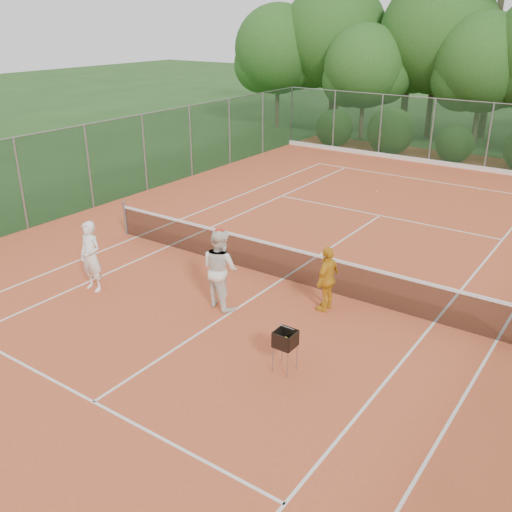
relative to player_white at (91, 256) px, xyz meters
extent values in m
plane|color=#224619|center=(3.63, 3.27, -0.93)|extent=(120.00, 120.00, 0.00)
cube|color=#CE582F|center=(3.63, 3.27, -0.92)|extent=(18.00, 36.00, 0.02)
cylinder|color=gray|center=(-2.31, 3.27, -0.36)|extent=(0.10, 0.10, 1.10)
cube|color=black|center=(3.63, 3.27, -0.45)|extent=(11.87, 0.03, 0.86)
cube|color=white|center=(3.63, 3.27, 0.01)|extent=(11.87, 0.04, 0.07)
imported|color=white|center=(0.00, 0.00, 0.00)|extent=(0.67, 0.44, 1.82)
imported|color=white|center=(3.22, 1.15, 0.07)|extent=(1.08, 0.92, 1.96)
ellipsoid|color=red|center=(3.22, 1.15, 1.01)|extent=(0.22, 0.22, 0.14)
imported|color=gold|center=(5.38, 2.44, -0.11)|extent=(0.41, 0.94, 1.60)
cylinder|color=gray|center=(5.77, -0.45, -0.63)|extent=(0.02, 0.02, 0.56)
cylinder|color=gray|center=(6.11, -0.11, -0.63)|extent=(0.02, 0.02, 0.56)
cube|color=black|center=(5.94, -0.28, -0.19)|extent=(0.39, 0.39, 0.32)
sphere|color=yellow|center=(2.36, 12.22, -0.88)|extent=(0.07, 0.07, 0.07)
sphere|color=#BAD130|center=(5.04, 14.34, -0.88)|extent=(0.07, 0.07, 0.07)
sphere|color=gold|center=(5.67, 14.77, -0.88)|extent=(0.07, 0.07, 0.07)
cube|color=white|center=(3.63, 15.15, -0.91)|extent=(11.03, 0.06, 0.01)
cube|color=white|center=(-1.86, 3.27, -0.91)|extent=(0.06, 23.77, 0.01)
cube|color=white|center=(9.11, 3.27, -0.91)|extent=(0.06, 23.77, 0.01)
cube|color=white|center=(-0.48, 3.27, -0.91)|extent=(0.06, 23.77, 0.01)
cube|color=white|center=(7.74, 3.27, -0.91)|extent=(0.06, 23.77, 0.01)
cube|color=white|center=(3.63, 9.67, -0.91)|extent=(8.23, 0.06, 0.01)
cube|color=white|center=(3.63, -3.13, -0.91)|extent=(8.23, 0.06, 0.01)
cube|color=white|center=(3.63, 3.27, -0.91)|extent=(0.06, 12.80, 0.01)
cube|color=#19381E|center=(3.63, 18.27, 0.59)|extent=(18.00, 0.02, 3.00)
cylinder|color=gray|center=(-5.37, 18.27, 0.59)|extent=(0.07, 0.07, 3.00)
cube|color=#19381E|center=(-5.37, 1.77, 0.59)|extent=(0.02, 33.00, 3.00)
cylinder|color=gray|center=(-5.37, 18.27, 0.59)|extent=(0.07, 0.07, 3.00)
cylinder|color=brown|center=(-8.87, 22.27, 0.94)|extent=(0.26, 0.26, 3.75)
sphere|color=#26511B|center=(-8.87, 22.27, 3.72)|extent=(5.25, 5.25, 5.25)
cylinder|color=brown|center=(-5.87, 23.77, 1.27)|extent=(0.30, 0.30, 4.40)
sphere|color=#26511B|center=(-5.87, 23.77, 4.52)|extent=(6.16, 6.16, 6.16)
cylinder|color=brown|center=(-2.87, 21.77, 0.67)|extent=(0.22, 0.22, 3.20)
sphere|color=#26511B|center=(-2.87, 21.77, 3.04)|extent=(4.48, 4.48, 4.48)
cylinder|color=brown|center=(0.13, 24.27, 1.32)|extent=(0.31, 0.31, 4.50)
sphere|color=#26511B|center=(0.13, 24.27, 4.65)|extent=(6.30, 6.30, 6.30)
cylinder|color=brown|center=(3.13, 22.77, 0.82)|extent=(0.24, 0.24, 3.50)
sphere|color=#26511B|center=(3.13, 22.77, 3.41)|extent=(4.90, 4.90, 4.90)
cone|color=brown|center=(-6.37, 25.27, 5.57)|extent=(0.44, 0.44, 13.00)
cone|color=brown|center=(-1.37, 24.27, 4.57)|extent=(0.44, 0.44, 11.00)
camera|label=1|loc=(10.92, -8.41, 5.56)|focal=40.00mm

